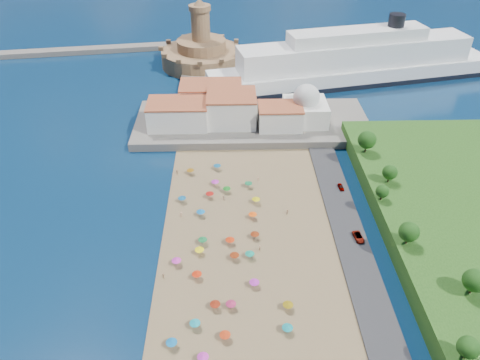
{
  "coord_description": "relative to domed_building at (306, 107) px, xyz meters",
  "views": [
    {
      "loc": [
        1.0,
        -88.7,
        87.43
      ],
      "look_at": [
        4.0,
        25.0,
        8.0
      ],
      "focal_mm": 35.0,
      "sensor_mm": 36.0,
      "label": 1
    }
  ],
  "objects": [
    {
      "name": "ground",
      "position": [
        -30.0,
        -71.0,
        -8.97
      ],
      "size": [
        700.0,
        700.0,
        0.0
      ],
      "primitive_type": "plane",
      "color": "#071938",
      "rests_on": "ground"
    },
    {
      "name": "terrace",
      "position": [
        -20.0,
        2.0,
        -7.47
      ],
      "size": [
        90.0,
        36.0,
        3.0
      ],
      "primitive_type": "cube",
      "color": "#59544C",
      "rests_on": "ground"
    },
    {
      "name": "jetty",
      "position": [
        -42.0,
        37.0,
        -7.77
      ],
      "size": [
        18.0,
        70.0,
        2.4
      ],
      "primitive_type": "cube",
      "color": "#59544C",
      "rests_on": "ground"
    },
    {
      "name": "breakwater",
      "position": [
        -140.0,
        82.0,
        -7.67
      ],
      "size": [
        199.03,
        34.77,
        2.6
      ],
      "primitive_type": "cube",
      "rotation": [
        0.0,
        0.0,
        0.14
      ],
      "color": "#59544C",
      "rests_on": "ground"
    },
    {
      "name": "waterfront_buildings",
      "position": [
        -33.05,
        2.64,
        -1.1
      ],
      "size": [
        57.0,
        29.0,
        11.0
      ],
      "color": "silver",
      "rests_on": "terrace"
    },
    {
      "name": "domed_building",
      "position": [
        0.0,
        0.0,
        0.0
      ],
      "size": [
        16.0,
        16.0,
        15.0
      ],
      "color": "silver",
      "rests_on": "terrace"
    },
    {
      "name": "fortress",
      "position": [
        -42.0,
        67.0,
        -2.29
      ],
      "size": [
        40.0,
        40.0,
        32.4
      ],
      "color": "#9F774F",
      "rests_on": "ground"
    },
    {
      "name": "cruise_ship",
      "position": [
        28.7,
        45.13,
        -0.19
      ],
      "size": [
        136.98,
        48.58,
        29.66
      ],
      "color": "black",
      "rests_on": "ground"
    },
    {
      "name": "beach_parasols",
      "position": [
        -30.65,
        -80.21,
        -6.83
      ],
      "size": [
        32.27,
        111.99,
        2.2
      ],
      "color": "gray",
      "rests_on": "beach"
    },
    {
      "name": "beachgoers",
      "position": [
        -31.11,
        -68.96,
        -7.85
      ],
      "size": [
        35.39,
        88.41,
        1.87
      ],
      "color": "tan",
      "rests_on": "beach"
    },
    {
      "name": "parked_cars",
      "position": [
        6.0,
        -75.41,
        -7.6
      ],
      "size": [
        2.83,
        73.69,
        1.44
      ],
      "color": "gray",
      "rests_on": "promenade"
    },
    {
      "name": "hillside_trees",
      "position": [
        18.09,
        -76.72,
        1.01
      ],
      "size": [
        15.12,
        108.01,
        7.66
      ],
      "color": "#382314",
      "rests_on": "hillside"
    }
  ]
}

